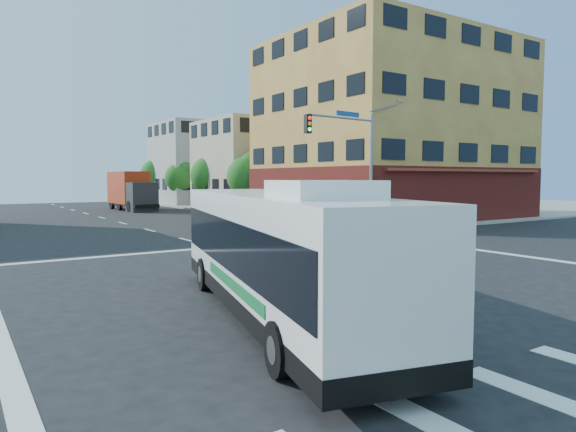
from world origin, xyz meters
TOP-DOWN VIEW (x-y plane):
  - ground at (0.00, 0.00)m, footprint 120.00×120.00m
  - sidewalk_ne at (35.00, 35.00)m, footprint 50.00×50.00m
  - corner_building_ne at (19.99, 18.48)m, footprint 18.10×15.44m
  - building_east_near at (16.98, 33.98)m, footprint 12.06×10.06m
  - building_east_far at (16.98, 47.98)m, footprint 12.06×10.06m
  - signal_mast_ne at (9.08, 10.62)m, footprint 7.91×1.13m
  - street_tree_a at (11.90, 27.92)m, footprint 3.60×3.60m
  - street_tree_b at (11.90, 35.92)m, footprint 3.80×3.80m
  - street_tree_c at (11.90, 43.92)m, footprint 3.40×3.40m
  - street_tree_d at (11.90, 51.92)m, footprint 4.00×4.00m
  - transit_bus at (-3.98, -2.20)m, footprint 4.84×11.01m
  - box_truck at (4.96, 39.56)m, footprint 2.75×8.67m
  - parked_car at (9.20, 27.83)m, footprint 1.74×3.97m

SIDE VIEW (x-z plane):
  - ground at x=0.00m, z-range 0.00..0.00m
  - sidewalk_ne at x=35.00m, z-range 0.00..0.15m
  - parked_car at x=9.20m, z-range 0.00..1.33m
  - transit_bus at x=-3.98m, z-range -0.04..3.16m
  - box_truck at x=4.96m, z-range -0.06..3.82m
  - street_tree_c at x=11.90m, z-range 0.82..6.11m
  - street_tree_a at x=11.90m, z-range 0.83..6.35m
  - street_tree_b at x=11.90m, z-range 0.85..6.65m
  - street_tree_d at x=11.90m, z-range 0.87..6.90m
  - building_east_near at x=16.98m, z-range 0.01..9.01m
  - signal_mast_ne at x=9.08m, z-range 0.95..9.02m
  - building_east_far at x=16.98m, z-range 0.01..10.01m
  - corner_building_ne at x=19.99m, z-range -1.11..12.89m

